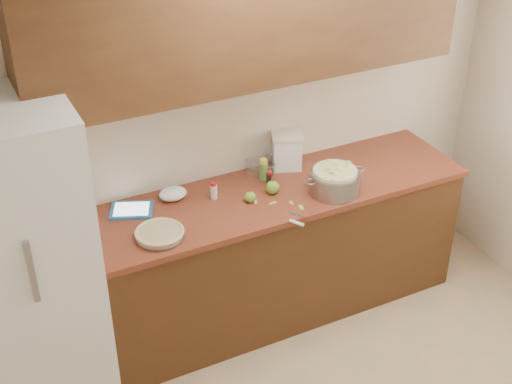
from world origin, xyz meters
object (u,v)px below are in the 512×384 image
flour_canister (286,149)px  tablet (132,210)px  colander (334,181)px  pie (160,234)px

flour_canister → tablet: flour_canister is taller
colander → tablet: bearing=163.9°
colander → flour_canister: bearing=104.7°
flour_canister → tablet: size_ratio=0.83×
pie → colander: 1.12m
colander → tablet: (-1.18, 0.34, -0.07)m
pie → colander: colander is taller
pie → colander: size_ratio=0.69×
colander → flour_canister: size_ratio=1.64×
colander → flour_canister: flour_canister is taller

